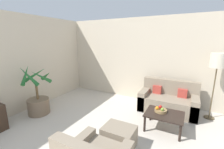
% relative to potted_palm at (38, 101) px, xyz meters
% --- Properties ---
extents(wall_back, '(8.13, 0.06, 2.70)m').
position_rel_potted_palm_xyz_m(wall_back, '(2.74, 2.36, 0.97)').
color(wall_back, beige).
rests_on(wall_back, ground_plane).
extents(potted_palm, '(0.82, 0.81, 1.37)m').
position_rel_potted_palm_xyz_m(potted_palm, '(0.00, 0.00, 0.00)').
color(potted_palm, brown).
rests_on(potted_palm, ground_plane).
extents(sofa_loveseat, '(1.53, 0.76, 0.87)m').
position_rel_potted_palm_xyz_m(sofa_loveseat, '(3.13, 1.82, -0.09)').
color(sofa_loveseat, gray).
rests_on(sofa_loveseat, ground_plane).
extents(floor_lamp, '(0.35, 0.35, 1.69)m').
position_rel_potted_palm_xyz_m(floor_lamp, '(4.16, 1.91, 1.07)').
color(floor_lamp, brown).
rests_on(floor_lamp, ground_plane).
extents(coffee_table, '(0.81, 0.63, 0.40)m').
position_rel_potted_palm_xyz_m(coffee_table, '(3.19, 0.81, -0.04)').
color(coffee_table, black).
rests_on(coffee_table, ground_plane).
extents(fruit_bowl, '(0.28, 0.28, 0.06)m').
position_rel_potted_palm_xyz_m(fruit_bowl, '(3.09, 0.87, 0.04)').
color(fruit_bowl, '#997A4C').
rests_on(fruit_bowl, coffee_table).
extents(apple_red, '(0.08, 0.08, 0.08)m').
position_rel_potted_palm_xyz_m(apple_red, '(3.08, 0.91, 0.11)').
color(apple_red, red).
rests_on(apple_red, fruit_bowl).
extents(apple_green, '(0.07, 0.07, 0.07)m').
position_rel_potted_palm_xyz_m(apple_green, '(3.14, 0.81, 0.11)').
color(apple_green, olive).
rests_on(apple_green, fruit_bowl).
extents(orange_fruit, '(0.08, 0.08, 0.08)m').
position_rel_potted_palm_xyz_m(orange_fruit, '(3.02, 0.82, 0.11)').
color(orange_fruit, orange).
rests_on(orange_fruit, fruit_bowl).
extents(ottoman, '(0.59, 0.46, 0.41)m').
position_rel_potted_palm_xyz_m(ottoman, '(2.53, -0.16, -0.18)').
color(ottoman, gray).
rests_on(ottoman, ground_plane).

